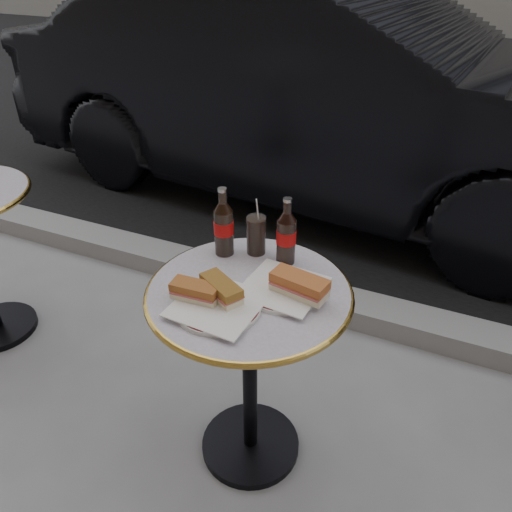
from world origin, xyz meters
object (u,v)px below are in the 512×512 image
at_px(plate_right, 283,289).
at_px(cola_glass, 256,235).
at_px(parked_car, 325,91).
at_px(plate_left, 218,307).
at_px(bistro_table, 250,377).
at_px(cola_bottle_right, 286,231).
at_px(cola_bottle_left, 223,222).

xyz_separation_m(plate_right, cola_glass, (-0.16, 0.16, 0.06)).
bearing_deg(plate_right, cola_glass, 134.34).
height_order(cola_glass, parked_car, parked_car).
bearing_deg(plate_left, bistro_table, 71.25).
height_order(plate_left, cola_bottle_right, cola_bottle_right).
bearing_deg(cola_bottle_left, cola_glass, 25.91).
height_order(plate_right, cola_glass, cola_glass).
bearing_deg(parked_car, cola_glass, -162.69).
relative_size(bistro_table, parked_car, 0.16).
height_order(cola_bottle_left, cola_bottle_right, cola_bottle_left).
relative_size(bistro_table, cola_bottle_right, 3.24).
relative_size(plate_right, cola_bottle_left, 1.00).
bearing_deg(cola_bottle_left, bistro_table, -43.54).
xyz_separation_m(plate_left, plate_right, (0.13, 0.15, -0.00)).
relative_size(bistro_table, cola_glass, 5.57).
relative_size(bistro_table, cola_bottle_left, 3.13).
height_order(bistro_table, parked_car, parked_car).
bearing_deg(cola_bottle_left, plate_left, -66.26).
xyz_separation_m(plate_right, parked_car, (-0.57, 2.20, 0.00)).
bearing_deg(parked_car, plate_right, -159.56).
relative_size(plate_left, cola_bottle_right, 1.09).
bearing_deg(bistro_table, plate_left, -108.75).
bearing_deg(parked_car, bistro_table, -162.05).
distance_m(bistro_table, cola_bottle_left, 0.53).
height_order(bistro_table, plate_left, plate_left).
relative_size(bistro_table, plate_right, 3.13).
bearing_deg(plate_left, plate_right, 48.62).
distance_m(cola_bottle_left, cola_bottle_right, 0.21).
bearing_deg(cola_glass, plate_left, -85.45).
bearing_deg(cola_bottle_left, plate_right, -24.93).
distance_m(plate_right, cola_glass, 0.24).
xyz_separation_m(plate_left, cola_bottle_left, (-0.12, 0.27, 0.11)).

